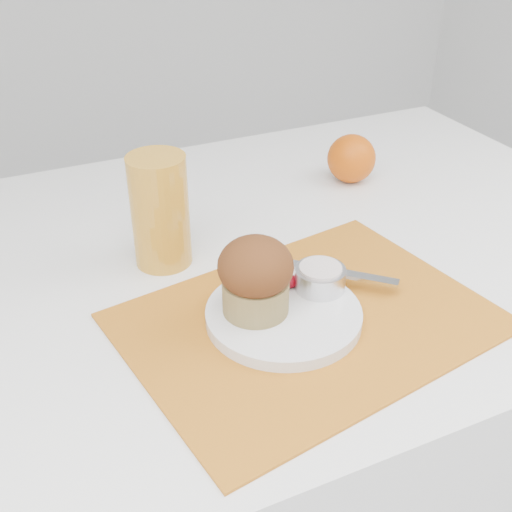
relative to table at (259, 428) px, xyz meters
name	(u,v)px	position (x,y,z in m)	size (l,w,h in m)	color
table	(259,428)	(0.00, 0.00, 0.00)	(1.20, 0.80, 0.75)	white
placemat	(308,321)	(-0.02, -0.18, 0.38)	(0.43, 0.32, 0.00)	#BE6C1A
plate	(284,315)	(-0.05, -0.17, 0.39)	(0.19, 0.19, 0.02)	silver
ramekin	(320,278)	(0.01, -0.15, 0.41)	(0.06, 0.06, 0.03)	silver
cream	(321,269)	(0.01, -0.15, 0.42)	(0.05, 0.05, 0.01)	silver
raspberry_near	(290,281)	(-0.02, -0.13, 0.40)	(0.02, 0.02, 0.02)	#54020A
raspberry_far	(305,282)	(0.00, -0.14, 0.40)	(0.02, 0.02, 0.02)	#500206
butter_knife	(327,270)	(0.04, -0.12, 0.40)	(0.19, 0.02, 0.00)	silver
orange	(351,159)	(0.24, 0.14, 0.42)	(0.08, 0.08, 0.08)	#D15307
juice_glass	(160,211)	(-0.14, 0.02, 0.45)	(0.08, 0.08, 0.16)	gold
muffin	(256,276)	(-0.08, -0.16, 0.44)	(0.09, 0.09, 0.10)	olive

